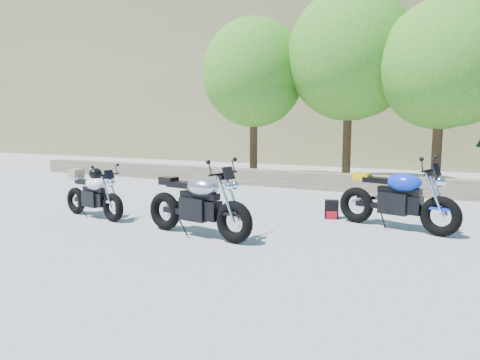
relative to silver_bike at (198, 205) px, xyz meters
name	(u,v)px	position (x,y,z in m)	size (l,w,h in m)	color
ground	(207,224)	(-0.39, 0.88, -0.55)	(90.00, 90.00, 0.00)	#929398
stone_wall	(303,180)	(-0.39, 6.38, -0.30)	(22.00, 0.55, 0.50)	brown
hillside	(450,48)	(2.61, 28.88, 6.95)	(80.00, 30.00, 15.00)	olive
tree_decid_left	(256,77)	(-2.78, 8.02, 3.09)	(3.67, 3.67, 5.62)	#382314
tree_decid_mid	(352,60)	(0.52, 8.42, 3.49)	(4.08, 4.08, 6.24)	#382314
tree_decid_right	(445,69)	(3.32, 7.82, 2.95)	(3.54, 3.54, 5.41)	#382314
silver_bike	(198,205)	(0.00, 0.00, 0.00)	(2.24, 0.71, 1.12)	black
white_bike	(93,193)	(-2.74, 0.28, -0.04)	(1.86, 0.61, 1.03)	black
blue_bike	(397,199)	(2.91, 2.11, 0.01)	(2.22, 0.89, 1.13)	black
backpack	(332,210)	(1.61, 2.48, -0.37)	(0.32, 0.30, 0.37)	black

